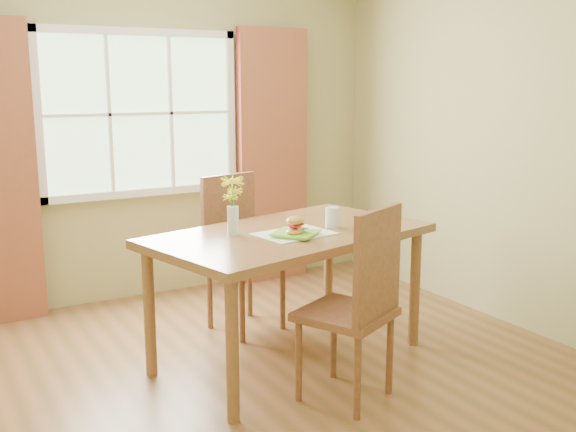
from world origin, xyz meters
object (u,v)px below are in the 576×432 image
at_px(chair_near, 361,298).
at_px(croissant_sandwich, 296,225).
at_px(flower_vase, 233,200).
at_px(chair_far, 237,245).
at_px(dining_table, 289,245).
at_px(water_glass, 332,218).

distance_m(chair_near, croissant_sandwich, 0.63).
relative_size(chair_near, flower_vase, 3.11).
relative_size(chair_near, chair_far, 1.00).
distance_m(chair_near, chair_far, 1.42).
xyz_separation_m(chair_far, croissant_sandwich, (-0.03, -0.88, 0.31)).
distance_m(dining_table, flower_vase, 0.46).
relative_size(chair_far, croissant_sandwich, 6.04).
xyz_separation_m(croissant_sandwich, flower_vase, (-0.29, 0.25, 0.14)).
distance_m(dining_table, chair_near, 0.72).
distance_m(croissant_sandwich, flower_vase, 0.41).
bearing_deg(water_glass, chair_near, -110.66).
xyz_separation_m(chair_far, water_glass, (0.31, -0.75, 0.30)).
bearing_deg(water_glass, flower_vase, 168.74).
bearing_deg(dining_table, flower_vase, 152.07).
distance_m(chair_near, flower_vase, 0.99).
bearing_deg(chair_near, dining_table, 68.37).
height_order(chair_far, croissant_sandwich, chair_far).
height_order(chair_near, croissant_sandwich, chair_near).
distance_m(water_glass, flower_vase, 0.67).
height_order(chair_near, water_glass, chair_near).
bearing_deg(croissant_sandwich, water_glass, -11.15).
bearing_deg(flower_vase, chair_near, -64.37).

